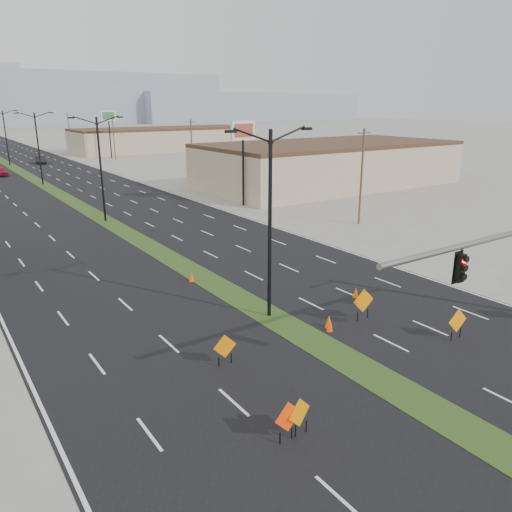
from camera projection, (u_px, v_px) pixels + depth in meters
ground at (463, 428)px, 17.95m from camera, size 600.00×600.00×0.00m
road_surface at (7, 164)px, 97.09m from camera, size 25.00×400.00×0.02m
median_strip at (7, 164)px, 97.09m from camera, size 2.00×400.00×0.04m
building_se_near at (329, 165)px, 71.00m from camera, size 36.00×18.00×5.50m
building_se_far at (165, 140)px, 124.66m from camera, size 44.00×16.00×5.00m
mesa_center at (23, 98)px, 272.74m from camera, size 220.00×50.00×28.00m
mesa_east at (247, 107)px, 341.40m from camera, size 160.00×50.00×18.00m
streetlight_0 at (270, 220)px, 25.86m from camera, size 5.15×0.24×10.02m
streetlight_1 at (101, 166)px, 48.02m from camera, size 5.15×0.24×10.02m
streetlight_2 at (38, 146)px, 70.18m from camera, size 5.15×0.24×10.02m
streetlight_3 at (6, 136)px, 92.34m from camera, size 5.15×0.24×10.02m
utility_pole_0 at (362, 176)px, 47.10m from camera, size 1.60×0.20×9.00m
utility_pole_1 at (192, 149)px, 74.80m from camera, size 1.60×0.20×9.00m
utility_pole_2 at (114, 137)px, 102.50m from camera, size 1.60×0.20×9.00m
utility_pole_3 at (69, 130)px, 130.20m from camera, size 1.60×0.20×9.00m
car_left at (0, 171)px, 80.35m from camera, size 1.99×4.40×1.46m
car_mid at (41, 160)px, 96.91m from camera, size 1.98×4.63×1.48m
construction_sign_0 at (288, 418)px, 17.03m from camera, size 1.16×0.11×1.54m
construction_sign_1 at (300, 414)px, 17.31m from camera, size 1.10×0.30×1.49m
construction_sign_2 at (225, 348)px, 22.04m from camera, size 1.11×0.14×1.48m
construction_sign_3 at (457, 322)px, 24.45m from camera, size 1.21×0.16×1.61m
construction_sign_4 at (363, 302)px, 26.69m from camera, size 1.32×0.19×1.76m
cone_0 at (330, 326)px, 25.53m from camera, size 0.42×0.42×0.57m
cone_1 at (329, 322)px, 25.91m from camera, size 0.46×0.46×0.68m
cone_2 at (356, 293)px, 29.96m from camera, size 0.48×0.48×0.62m
cone_3 at (191, 277)px, 32.66m from camera, size 0.41×0.41×0.64m
pole_sign_east_near at (243, 137)px, 54.99m from camera, size 3.08×0.53×9.40m
pole_sign_east_far at (109, 119)px, 104.13m from camera, size 3.23×0.54×9.85m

